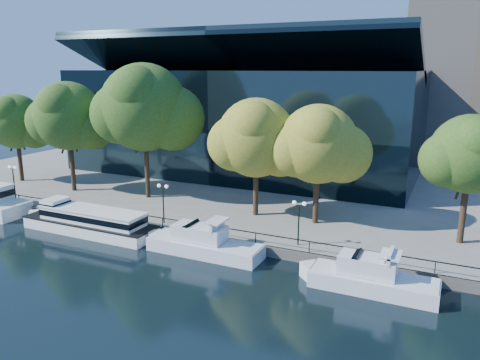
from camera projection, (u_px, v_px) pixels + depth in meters
The scene contains 16 objects.
ground at pixel (143, 248), 43.62m from camera, with size 160.00×160.00×0.00m, color black.
promenade at pixel (280, 169), 75.52m from camera, with size 90.00×67.08×1.00m.
railing at pixel (162, 218), 46.03m from camera, with size 88.20×0.08×0.99m.
convention_building at pixel (246, 121), 71.25m from camera, with size 50.00×24.57×21.43m.
tour_boat at pixel (86, 220), 47.56m from camera, with size 16.24×3.62×3.08m.
cruiser_near at pixel (200, 242), 42.12m from camera, with size 11.83×3.05×3.43m.
cruiser_far at pixel (367, 276), 35.15m from camera, with size 10.51×2.91×3.43m.
tree_0 at pixel (16, 123), 63.39m from camera, with size 9.25×7.58×11.96m.
tree_1 at pixel (69, 118), 57.90m from camera, with size 10.65×8.73×13.80m.
tree_2 at pixel (145, 109), 54.41m from camera, with size 12.81×10.51×15.99m.
tree_3 at pixel (257, 140), 48.22m from camera, with size 10.28×8.43×12.43m.
tree_4 at pixel (320, 146), 45.67m from camera, with size 9.79×8.02×12.01m.
tree_5 at pixel (471, 156), 40.29m from camera, with size 8.64×7.08×11.57m.
lamp_0 at pixel (13, 174), 55.77m from camera, with size 1.26×0.36×4.03m.
lamp_1 at pixel (163, 194), 46.94m from camera, with size 1.26×0.36×4.03m.
lamp_2 at pixel (299, 213), 41.04m from camera, with size 1.26×0.36×4.03m.
Camera 1 is at (25.56, -33.20, 16.39)m, focal length 35.00 mm.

